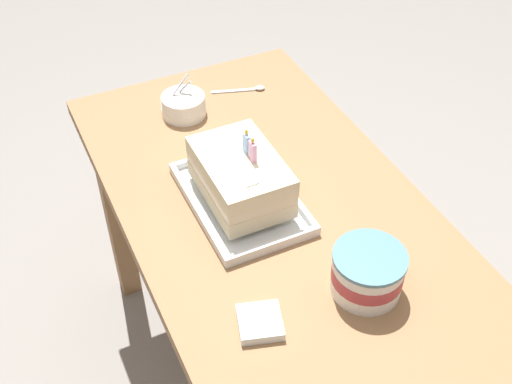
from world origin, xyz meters
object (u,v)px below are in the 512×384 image
serving_spoon_near_tray (249,89)px  foil_tray (241,200)px  birthday_cake (241,176)px  napkin_pile (260,322)px  ice_cream_tub (368,272)px  bowl_stack (184,105)px

serving_spoon_near_tray → foil_tray: bearing=-27.3°
birthday_cake → serving_spoon_near_tray: bearing=152.7°
birthday_cake → napkin_pile: size_ratio=2.35×
foil_tray → serving_spoon_near_tray: size_ratio=2.28×
foil_tray → ice_cream_tub: (0.32, 0.12, 0.04)m
foil_tray → ice_cream_tub: size_ratio=2.33×
foil_tray → serving_spoon_near_tray: 0.44m
ice_cream_tub → serving_spoon_near_tray: 0.71m
foil_tray → ice_cream_tub: bearing=19.7°
ice_cream_tub → serving_spoon_near_tray: (-0.71, 0.08, -0.04)m
serving_spoon_near_tray → napkin_pile: bearing=-23.4°
serving_spoon_near_tray → napkin_pile: napkin_pile is taller
foil_tray → napkin_pile: (0.31, -0.10, 0.00)m
birthday_cake → ice_cream_tub: bearing=19.7°
ice_cream_tub → serving_spoon_near_tray: size_ratio=0.98×
ice_cream_tub → bowl_stack: bearing=-170.7°
bowl_stack → serving_spoon_near_tray: bowl_stack is taller
bowl_stack → ice_cream_tub: bearing=9.3°
ice_cream_tub → serving_spoon_near_tray: bearing=173.2°
birthday_cake → ice_cream_tub: birthday_cake is taller
birthday_cake → serving_spoon_near_tray: size_ratio=1.63×
bowl_stack → serving_spoon_near_tray: bearing=97.6°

